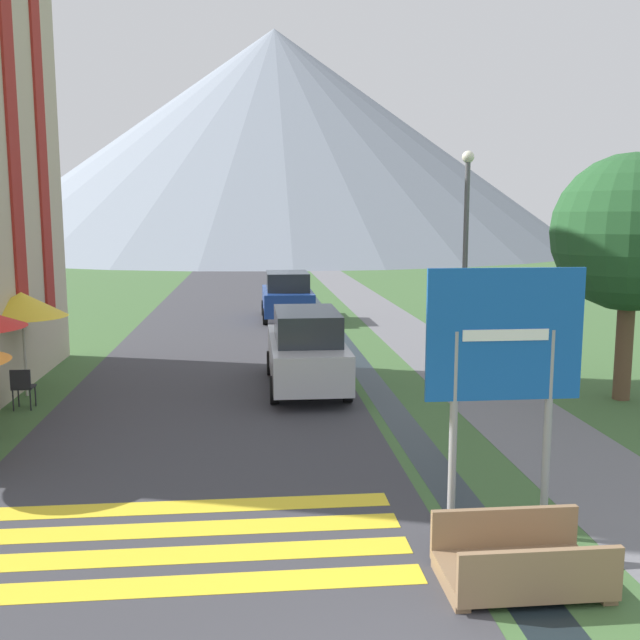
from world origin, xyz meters
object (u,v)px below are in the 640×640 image
Objects in this scene: cafe_chair_far_right at (22,385)px; cafe_umbrella_rear_yellow at (22,305)px; parked_car_far at (287,296)px; streetlamp at (465,248)px; footbridge at (520,565)px; parked_car_near at (306,349)px; tree_by_path at (631,233)px; road_sign at (504,358)px.

cafe_umbrella_rear_yellow reaches higher than cafe_chair_far_right.
parked_car_far is at bearing 60.04° from cafe_umbrella_rear_yellow.
cafe_chair_far_right is 0.37× the size of cafe_umbrella_rear_yellow.
streetlamp is at bearing 9.64° from cafe_chair_far_right.
parked_car_near is (-1.60, 9.00, 0.68)m from footbridge.
streetlamp is at bearing 3.41° from parked_car_near.
parked_car_far is 4.72× the size of cafe_chair_far_right.
tree_by_path is (12.87, -1.55, 1.54)m from cafe_umbrella_rear_yellow.
parked_car_far is 0.75× the size of streetlamp.
cafe_umbrella_rear_yellow is at bearing 131.14° from footbridge.
parked_car_near is 1.11× the size of parked_car_far.
footbridge is 9.17m from parked_car_near.
parked_car_near reaches higher than footbridge.
parked_car_far is at bearing 117.74° from tree_by_path.
cafe_umbrella_rear_yellow is 0.44× the size of tree_by_path.
streetlamp is (1.87, 7.81, 0.98)m from road_sign.
cafe_umbrella_rear_yellow is at bearing -178.14° from streetlamp.
streetlamp is (3.72, 0.22, 2.27)m from parked_car_near.
tree_by_path is (5.09, 7.35, 3.33)m from footbridge.
parked_car_near is at bearing 100.08° from footbridge.
road_sign is 3.89× the size of cafe_chair_far_right.
streetlamp is (3.60, -10.61, 2.27)m from parked_car_far.
cafe_umbrella_rear_yellow is (-6.30, -10.93, 1.11)m from parked_car_far.
tree_by_path is (4.84, 5.93, 1.35)m from road_sign.
road_sign is 7.77m from tree_by_path.
parked_car_near is at bearing -176.59° from streetlamp.
road_sign is at bearing -42.99° from cafe_umbrella_rear_yellow.
road_sign reaches higher than cafe_umbrella_rear_yellow.
cafe_chair_far_right is at bearing 140.82° from road_sign.
tree_by_path reaches higher than cafe_chair_far_right.
parked_car_near and parked_car_far have the same top height.
road_sign is 1.44× the size of cafe_umbrella_rear_yellow.
parked_car_near is at bearing 166.14° from tree_by_path.
streetlamp reaches higher than tree_by_path.
cafe_umbrella_rear_yellow is 0.43× the size of streetlamp.
tree_by_path is at bearing 55.30° from footbridge.
footbridge is at bearing -48.86° from cafe_umbrella_rear_yellow.
road_sign is 8.09m from streetlamp.
cafe_chair_far_right is at bearing 134.11° from footbridge.
parked_car_near is 5.22× the size of cafe_chair_far_right.
parked_car_far is (-1.73, 18.42, -1.29)m from road_sign.
cafe_umbrella_rear_yellow is at bearing 137.01° from road_sign.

